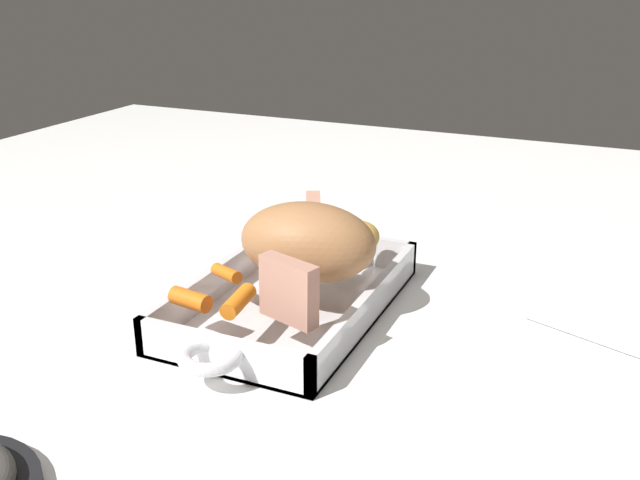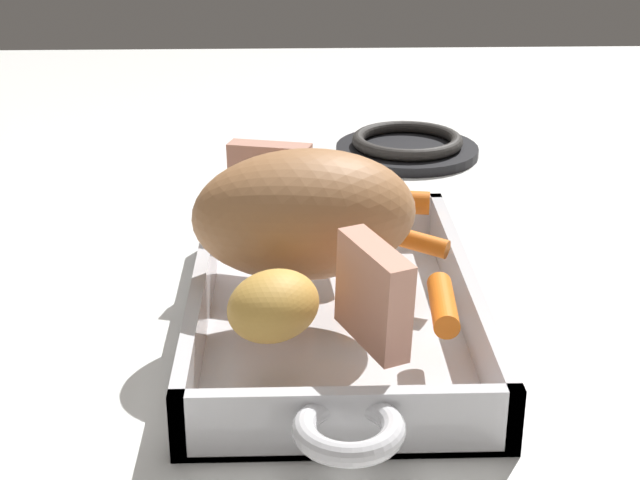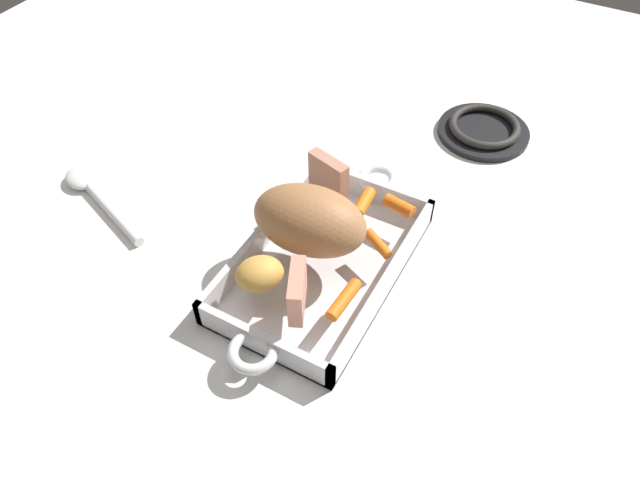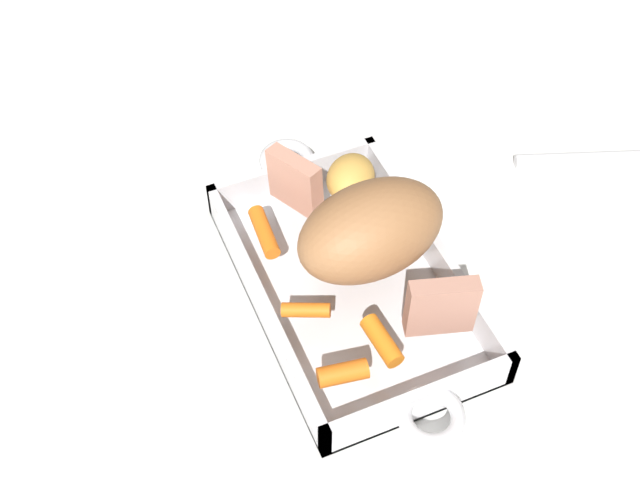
# 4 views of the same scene
# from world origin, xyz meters

# --- Properties ---
(ground_plane) EXTENTS (1.96, 1.96, 0.00)m
(ground_plane) POSITION_xyz_m (0.00, 0.00, 0.00)
(ground_plane) COLOR white
(roasting_dish) EXTENTS (0.41, 0.20, 0.04)m
(roasting_dish) POSITION_xyz_m (0.00, 0.00, 0.01)
(roasting_dish) COLOR silver
(roasting_dish) RESTS_ON ground_plane
(pork_roast) EXTENTS (0.12, 0.16, 0.09)m
(pork_roast) POSITION_xyz_m (0.00, 0.02, 0.09)
(pork_roast) COLOR #A36E43
(pork_roast) RESTS_ON roasting_dish
(roast_slice_thin) EXTENTS (0.04, 0.07, 0.06)m
(roast_slice_thin) POSITION_xyz_m (0.10, 0.04, 0.07)
(roast_slice_thin) COLOR tan
(roast_slice_thin) RESTS_ON roasting_dish
(roast_slice_outer) EXTENTS (0.07, 0.04, 0.07)m
(roast_slice_outer) POSITION_xyz_m (-0.10, -0.02, 0.07)
(roast_slice_outer) COLOR tan
(roast_slice_outer) RESTS_ON roasting_dish
(baby_carrot_center_left) EXTENTS (0.06, 0.02, 0.02)m
(baby_carrot_center_left) POSITION_xyz_m (-0.07, -0.07, 0.05)
(baby_carrot_center_left) COLOR orange
(baby_carrot_center_left) RESTS_ON roasting_dish
(baby_carrot_southwest) EXTENTS (0.03, 0.05, 0.02)m
(baby_carrot_southwest) POSITION_xyz_m (0.04, -0.06, 0.05)
(baby_carrot_southwest) COLOR orange
(baby_carrot_southwest) RESTS_ON roasting_dish
(baby_carrot_long) EXTENTS (0.05, 0.02, 0.02)m
(baby_carrot_long) POSITION_xyz_m (0.10, -0.01, 0.05)
(baby_carrot_long) COLOR orange
(baby_carrot_long) RESTS_ON roasting_dish
(baby_carrot_short) EXTENTS (0.03, 0.05, 0.02)m
(baby_carrot_short) POSITION_xyz_m (0.11, -0.06, 0.05)
(baby_carrot_short) COLOR orange
(baby_carrot_short) RESTS_ON roasting_dish
(potato_golden_large) EXTENTS (0.08, 0.08, 0.04)m
(potato_golden_large) POSITION_xyz_m (-0.09, 0.04, 0.06)
(potato_golden_large) COLOR gold
(potato_golden_large) RESTS_ON roasting_dish
(serving_spoon) EXTENTS (0.10, 0.21, 0.02)m
(serving_spoon) POSITION_xyz_m (-0.04, 0.38, 0.01)
(serving_spoon) COLOR white
(serving_spoon) RESTS_ON ground_plane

